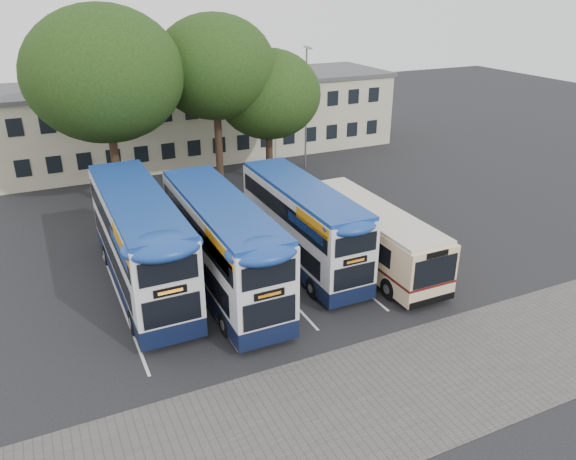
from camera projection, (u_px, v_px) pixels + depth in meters
The scene contains 12 objects.
ground at pixel (387, 305), 25.15m from camera, with size 120.00×120.00×0.00m, color black.
paving_strip at pixel (420, 383), 20.22m from camera, with size 40.00×6.00×0.01m, color #595654.
bay_lines at pixel (266, 274), 27.82m from camera, with size 14.12×11.00×0.01m.
depot_building at pixel (203, 116), 46.23m from camera, with size 32.40×8.40×6.20m.
lamp_post at pixel (306, 102), 41.97m from camera, with size 0.25×1.05×9.06m.
tree_left at pixel (104, 74), 32.20m from camera, with size 9.18×9.18×12.32m.
tree_mid at pixel (215, 67), 35.84m from camera, with size 7.83×7.83×11.63m.
tree_right at pixel (268, 94), 37.96m from camera, with size 7.09×7.09×9.35m.
bus_dd_left at pixel (140, 238), 25.58m from camera, with size 2.71×11.17×4.65m.
bus_dd_mid at pixel (222, 242), 25.39m from camera, with size 2.61×10.77×4.49m.
bus_dd_right at pixel (302, 221), 28.01m from camera, with size 2.44×10.05×4.19m.
bus_single at pixel (370, 232), 28.32m from camera, with size 2.57×10.11×3.02m.
Camera 1 is at (-13.23, -17.72, 13.20)m, focal length 35.00 mm.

